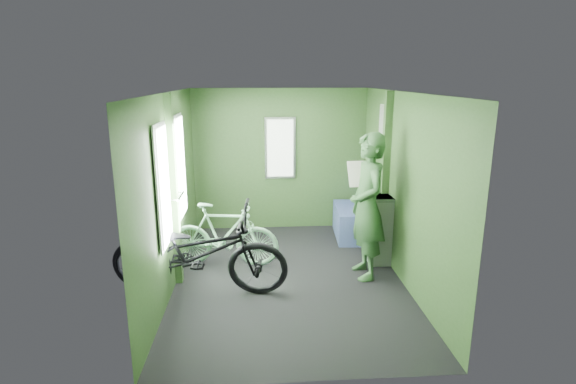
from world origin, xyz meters
name	(u,v)px	position (x,y,z in m)	size (l,w,h in m)	color
room	(285,166)	(-0.04, 0.04, 1.44)	(4.00, 4.02, 2.31)	black
bicycle_black	(201,295)	(-1.06, -0.39, 0.00)	(0.71, 2.05, 1.08)	black
bicycle_mint	(225,266)	(-0.83, 0.44, 0.00)	(0.42, 1.47, 0.88)	#8FD1A5
passenger	(367,206)	(0.98, 0.02, 0.92)	(0.50, 0.76, 1.83)	#31572F
waste_box	(379,229)	(1.26, 0.45, 0.47)	(0.28, 0.39, 0.94)	gray
bench_seat	(355,218)	(1.15, 1.45, 0.30)	(0.60, 0.99, 1.01)	navy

